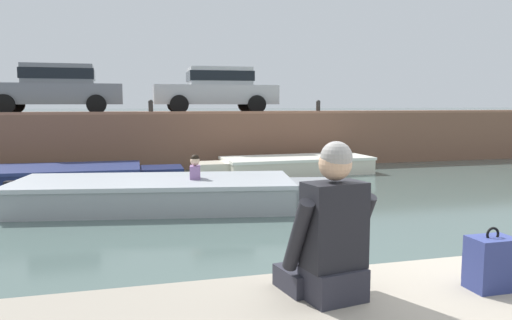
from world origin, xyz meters
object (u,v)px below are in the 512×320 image
object	(u,v)px
boat_moored_west_navy	(34,177)
bottle_drink	(332,280)
boat_moored_central_cream	(290,165)
backpack_on_ledge	(490,264)
mooring_bollard_east	(318,106)
mooring_bollard_mid	(151,106)
car_left_inner_grey	(56,87)
car_centre_silver	(217,88)
motorboat_passing	(169,193)
person_seated_left	(330,238)

from	to	relation	value
boat_moored_west_navy	bottle_drink	size ratio (longest dim) A/B	34.00
bottle_drink	boat_moored_central_cream	bearing A→B (deg)	72.18
boat_moored_central_cream	backpack_on_ledge	bearing A→B (deg)	-102.73
mooring_bollard_east	mooring_bollard_mid	bearing A→B (deg)	180.00
car_left_inner_grey	car_centre_silver	xyz separation A→B (m)	(5.16, -0.00, -0.00)
boat_moored_west_navy	boat_moored_central_cream	world-z (taller)	boat_moored_central_cream
motorboat_passing	backpack_on_ledge	xyz separation A→B (m)	(1.37, -7.29, 0.76)
car_left_inner_grey	mooring_bollard_mid	xyz separation A→B (m)	(2.86, -1.32, -0.61)
boat_moored_west_navy	boat_moored_central_cream	size ratio (longest dim) A/B	1.33
boat_moored_west_navy	car_centre_silver	bearing A→B (deg)	33.74
mooring_bollard_mid	person_seated_left	world-z (taller)	mooring_bollard_mid
boat_moored_west_navy	motorboat_passing	xyz separation A→B (m)	(3.03, -3.56, 0.06)
bottle_drink	boat_moored_west_navy	bearing A→B (deg)	107.61
boat_moored_west_navy	mooring_bollard_mid	bearing A→B (deg)	36.49
car_centre_silver	bottle_drink	size ratio (longest dim) A/B	20.58
person_seated_left	bottle_drink	xyz separation A→B (m)	(0.03, 0.03, -0.28)
mooring_bollard_mid	mooring_bollard_east	size ratio (longest dim) A/B	1.00
boat_moored_central_cream	bottle_drink	distance (m)	11.63
car_left_inner_grey	bottle_drink	world-z (taller)	car_left_inner_grey
boat_moored_west_navy	person_seated_left	size ratio (longest dim) A/B	7.19
car_left_inner_grey	person_seated_left	size ratio (longest dim) A/B	4.34
person_seated_left	mooring_bollard_east	bearing A→B (deg)	68.06
car_centre_silver	car_left_inner_grey	bearing A→B (deg)	179.96
boat_moored_central_cream	mooring_bollard_east	xyz separation A→B (m)	(1.64, 1.89, 1.73)
person_seated_left	car_centre_silver	bearing A→B (deg)	81.99
person_seated_left	motorboat_passing	bearing A→B (deg)	92.63
backpack_on_ledge	boat_moored_west_navy	bearing A→B (deg)	112.11
boat_moored_central_cream	car_centre_silver	distance (m)	4.27
motorboat_passing	car_centre_silver	bearing A→B (deg)	71.88
person_seated_left	backpack_on_ledge	size ratio (longest dim) A/B	2.37
mooring_bollard_mid	bottle_drink	world-z (taller)	mooring_bollard_mid
boat_moored_west_navy	car_centre_silver	world-z (taller)	car_centre_silver
car_left_inner_grey	mooring_bollard_east	bearing A→B (deg)	-8.99
motorboat_passing	car_left_inner_grey	distance (m)	8.02
boat_moored_central_cream	car_centre_silver	size ratio (longest dim) A/B	1.25
boat_moored_west_navy	mooring_bollard_mid	world-z (taller)	mooring_bollard_mid
bottle_drink	backpack_on_ledge	xyz separation A→B (m)	(1.02, -0.17, 0.07)
backpack_on_ledge	mooring_bollard_east	bearing A→B (deg)	72.33
motorboat_passing	person_seated_left	distance (m)	7.22
person_seated_left	boat_moored_central_cream	bearing A→B (deg)	72.08
car_left_inner_grey	motorboat_passing	bearing A→B (deg)	-68.45
car_left_inner_grey	mooring_bollard_mid	bearing A→B (deg)	-24.89
motorboat_passing	car_centre_silver	xyz separation A→B (m)	(2.34, 7.15, 2.29)
bottle_drink	mooring_bollard_mid	bearing A→B (deg)	91.44
car_centre_silver	mooring_bollard_east	xyz separation A→B (m)	(3.22, -1.32, -0.61)
car_left_inner_grey	mooring_bollard_east	world-z (taller)	car_left_inner_grey
boat_moored_central_cream	backpack_on_ledge	size ratio (longest dim) A/B	12.81
mooring_bollard_east	car_left_inner_grey	bearing A→B (deg)	171.01
bottle_drink	backpack_on_ledge	world-z (taller)	backpack_on_ledge
boat_moored_central_cream	backpack_on_ledge	world-z (taller)	backpack_on_ledge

